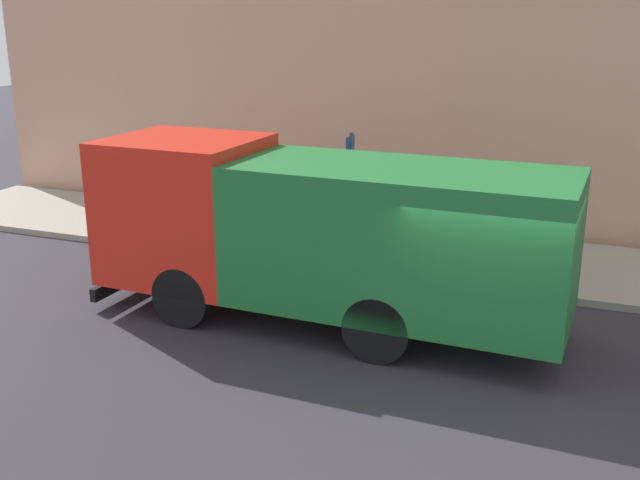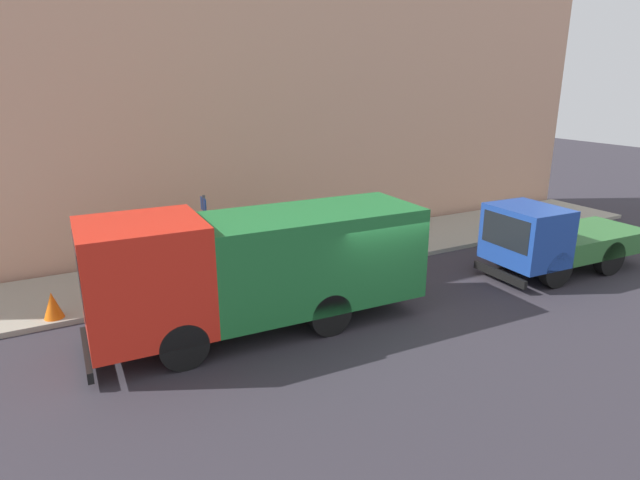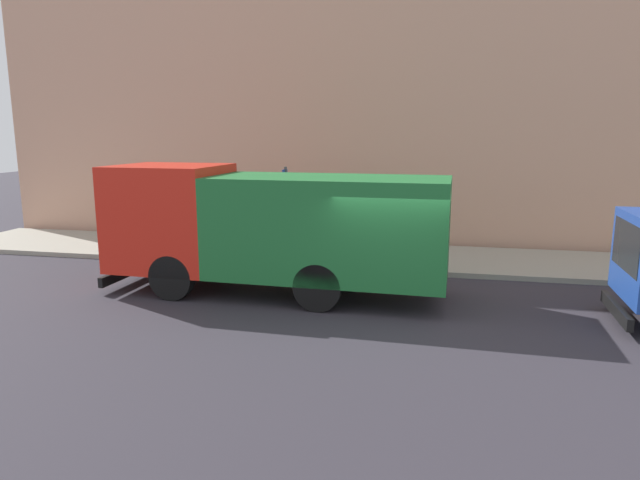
# 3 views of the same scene
# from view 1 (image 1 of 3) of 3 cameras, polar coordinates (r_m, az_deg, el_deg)

# --- Properties ---
(ground) EXTENTS (80.00, 80.00, 0.00)m
(ground) POSITION_cam_1_polar(r_m,az_deg,el_deg) (11.73, 12.54, -9.26)
(ground) COLOR #302C34
(sidewalk) EXTENTS (3.64, 30.00, 0.14)m
(sidewalk) POSITION_cam_1_polar(r_m,az_deg,el_deg) (16.15, 15.30, -1.82)
(sidewalk) COLOR #9C9788
(sidewalk) RESTS_ON ground
(large_utility_truck) EXTENTS (2.58, 8.09, 3.01)m
(large_utility_truck) POSITION_cam_1_polar(r_m,az_deg,el_deg) (12.37, 0.01, 0.83)
(large_utility_truck) COLOR red
(large_utility_truck) RESTS_ON ground
(pedestrian_walking) EXTENTS (0.47, 0.47, 1.79)m
(pedestrian_walking) POSITION_cam_1_polar(r_m,az_deg,el_deg) (16.25, 1.22, 2.67)
(pedestrian_walking) COLOR #3D345B
(pedestrian_walking) RESTS_ON sidewalk
(pedestrian_standing) EXTENTS (0.48, 0.48, 1.72)m
(pedestrian_standing) POSITION_cam_1_polar(r_m,az_deg,el_deg) (16.68, -3.93, 2.85)
(pedestrian_standing) COLOR #443D52
(pedestrian_standing) RESTS_ON sidewalk
(traffic_cone_orange) EXTENTS (0.48, 0.48, 0.68)m
(traffic_cone_orange) POSITION_cam_1_polar(r_m,az_deg,el_deg) (16.97, -10.58, 0.85)
(traffic_cone_orange) COLOR orange
(traffic_cone_orange) RESTS_ON sidewalk
(street_sign_post) EXTENTS (0.44, 0.08, 2.70)m
(street_sign_post) POSITION_cam_1_polar(r_m,az_deg,el_deg) (15.02, 2.34, 3.96)
(street_sign_post) COLOR #4C5156
(street_sign_post) RESTS_ON sidewalk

